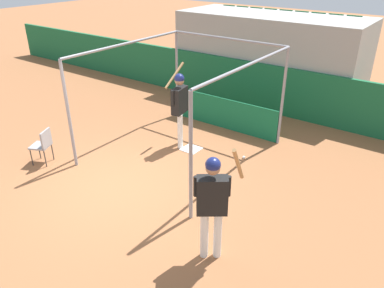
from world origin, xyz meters
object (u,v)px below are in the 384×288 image
folding_chair (43,143)px  baseball (244,157)px  player_batter (180,103)px  player_waiting (213,199)px

folding_chair → baseball: (3.65, 2.90, -0.48)m
player_batter → player_waiting: bearing=-144.2°
player_waiting → baseball: bearing=73.4°
folding_chair → player_waiting: bearing=-119.4°
player_batter → folding_chair: 3.31m
player_batter → baseball: (1.67, 0.34, -1.13)m
baseball → folding_chair: bearing=-141.6°
player_waiting → folding_chair: (-4.80, 0.26, -0.59)m
baseball → player_batter: bearing=-168.6°
player_batter → player_waiting: 3.99m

